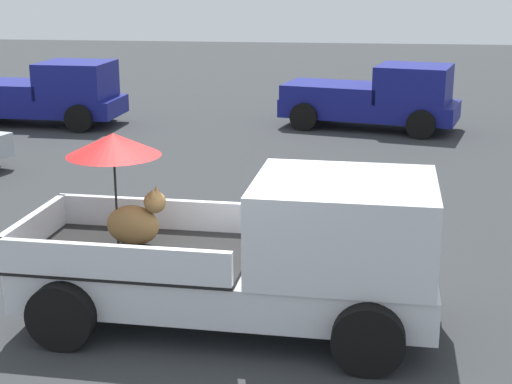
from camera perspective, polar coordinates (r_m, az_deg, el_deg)
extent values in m
plane|color=#2D3033|center=(9.81, -2.06, -9.55)|extent=(80.00, 80.00, 0.00)
cylinder|color=black|center=(10.38, 8.60, -5.87)|extent=(0.81, 0.32, 0.80)
cylinder|color=black|center=(8.58, 8.24, -10.67)|extent=(0.81, 0.32, 0.80)
cylinder|color=black|center=(10.98, -10.02, -4.69)|extent=(0.81, 0.32, 0.80)
cylinder|color=black|center=(9.31, -14.09, -8.82)|extent=(0.81, 0.32, 0.80)
cube|color=silver|center=(9.58, -2.09, -6.47)|extent=(5.08, 2.04, 0.50)
cube|color=silver|center=(9.14, 6.49, -2.42)|extent=(2.19, 1.96, 1.08)
cube|color=#4C606B|center=(9.08, 12.84, -1.52)|extent=(0.14, 1.72, 0.64)
cube|color=black|center=(9.77, -8.74, -4.45)|extent=(2.88, 1.97, 0.06)
cube|color=silver|center=(10.53, -7.23, -1.57)|extent=(2.80, 0.23, 0.40)
cube|color=silver|center=(8.88, -10.67, -5.07)|extent=(2.80, 0.23, 0.40)
cube|color=silver|center=(10.19, -16.02, -2.66)|extent=(0.19, 1.84, 0.40)
ellipsoid|color=olive|center=(9.89, -9.04, -2.43)|extent=(0.69, 0.35, 0.52)
sphere|color=olive|center=(9.71, -7.44, -0.74)|extent=(0.29, 0.29, 0.28)
cone|color=olive|center=(9.74, -7.34, 0.18)|extent=(0.09, 0.09, 0.12)
cone|color=olive|center=(9.59, -7.61, -0.07)|extent=(0.09, 0.09, 0.12)
cylinder|color=black|center=(9.84, -10.25, -0.51)|extent=(0.03, 0.03, 1.20)
cone|color=red|center=(9.67, -10.45, 3.47)|extent=(1.23, 1.23, 0.28)
cylinder|color=black|center=(23.43, -11.14, 6.15)|extent=(0.77, 0.29, 0.76)
cylinder|color=black|center=(21.69, -12.89, 5.29)|extent=(0.77, 0.29, 0.76)
cylinder|color=black|center=(24.73, -18.14, 6.16)|extent=(0.77, 0.29, 0.76)
cube|color=navy|center=(23.16, -15.71, 6.17)|extent=(4.87, 2.01, 0.50)
cube|color=navy|center=(22.57, -13.07, 8.04)|extent=(1.98, 1.88, 1.00)
cube|color=navy|center=(23.53, -18.02, 7.25)|extent=(2.78, 1.92, 0.40)
cylinder|color=black|center=(22.61, 12.80, 5.71)|extent=(0.80, 0.43, 0.76)
cylinder|color=black|center=(20.76, 12.03, 4.87)|extent=(0.80, 0.43, 0.76)
cylinder|color=black|center=(23.25, 4.94, 6.32)|extent=(0.80, 0.43, 0.76)
cylinder|color=black|center=(21.46, 3.54, 5.54)|extent=(0.80, 0.43, 0.76)
cube|color=navy|center=(21.93, 8.31, 6.08)|extent=(5.09, 2.88, 0.50)
cube|color=navy|center=(21.60, 11.52, 7.80)|extent=(2.27, 2.20, 1.00)
cube|color=navy|center=(22.09, 5.81, 7.42)|extent=(3.05, 2.39, 0.40)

